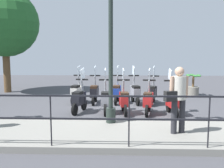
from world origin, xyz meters
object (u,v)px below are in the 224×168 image
object	(u,v)px
scooter_near_1	(148,100)
scooter_near_3	(105,99)
tree_large	(4,23)
pedestrian_with_bag	(178,95)
scooter_far_1	(135,92)
scooter_far_0	(152,93)
scooter_near_4	(79,99)
scooter_near_0	(172,101)
scooter_far_4	(77,91)
scooter_near_2	(124,100)
scooter_far_2	(117,92)
scooter_far_3	(94,92)
lamp_post_near	(111,47)
potted_palm	(193,87)

from	to	relation	value
scooter_near_1	scooter_near_3	distance (m)	1.46
scooter_near_1	tree_large	bearing A→B (deg)	68.32
pedestrian_with_bag	scooter_far_1	xyz separation A→B (m)	(4.22, 0.76, -0.60)
scooter_far_0	scooter_near_4	bearing A→B (deg)	133.39
scooter_near_0	scooter_far_1	world-z (taller)	same
scooter_far_1	scooter_far_4	world-z (taller)	same
scooter_near_2	scooter_far_2	world-z (taller)	same
scooter_far_3	scooter_far_4	xyz separation A→B (m)	(0.11, 0.75, 0.00)
pedestrian_with_bag	scooter_near_2	world-z (taller)	pedestrian_with_bag
scooter_far_0	lamp_post_near	bearing A→B (deg)	168.94
lamp_post_near	potted_palm	size ratio (longest dim) A/B	4.39
scooter_far_3	scooter_far_4	world-z (taller)	same
pedestrian_with_bag	scooter_far_4	size ratio (longest dim) A/B	1.03
pedestrian_with_bag	potted_palm	world-z (taller)	pedestrian_with_bag
tree_large	scooter_near_4	bearing A→B (deg)	-134.18
lamp_post_near	scooter_far_0	bearing A→B (deg)	-25.71
tree_large	potted_palm	size ratio (longest dim) A/B	5.06
scooter_near_1	scooter_far_0	world-z (taller)	same
potted_palm	scooter_near_4	world-z (taller)	scooter_near_4
potted_palm	scooter_far_0	distance (m)	3.03
scooter_near_0	scooter_near_3	xyz separation A→B (m)	(0.19, 2.24, 0.00)
lamp_post_near	scooter_near_3	world-z (taller)	lamp_post_near
scooter_far_3	potted_palm	bearing A→B (deg)	-65.28
pedestrian_with_bag	scooter_far_2	size ratio (longest dim) A/B	1.03
pedestrian_with_bag	scooter_far_2	world-z (taller)	pedestrian_with_bag
potted_palm	scooter_near_2	world-z (taller)	scooter_near_2
tree_large	scooter_far_0	distance (m)	8.45
potted_palm	scooter_far_4	world-z (taller)	scooter_far_4
lamp_post_near	scooter_near_1	bearing A→B (deg)	-37.07
scooter_near_0	scooter_far_1	size ratio (longest dim) A/B	1.00
lamp_post_near	scooter_far_2	world-z (taller)	lamp_post_near
scooter_near_0	scooter_near_2	xyz separation A→B (m)	(0.14, 1.60, 0.00)
pedestrian_with_bag	lamp_post_near	bearing A→B (deg)	41.16
pedestrian_with_bag	tree_large	size ratio (longest dim) A/B	0.30
pedestrian_with_bag	potted_palm	xyz separation A→B (m)	(6.17, -2.13, -0.63)
tree_large	scooter_near_4	world-z (taller)	tree_large
lamp_post_near	scooter_near_3	size ratio (longest dim) A/B	3.02
tree_large	pedestrian_with_bag	bearing A→B (deg)	-133.77
tree_large	scooter_far_1	xyz separation A→B (m)	(-2.82, -6.59, -3.11)
scooter_far_1	scooter_far_3	bearing A→B (deg)	81.17
pedestrian_with_bag	potted_palm	size ratio (longest dim) A/B	1.50
scooter_far_2	scooter_near_1	bearing A→B (deg)	-143.36
scooter_near_0	scooter_far_1	xyz separation A→B (m)	(1.87, 1.12, 0.00)
tree_large	scooter_far_4	xyz separation A→B (m)	(-2.76, -4.18, -3.11)
pedestrian_with_bag	scooter_far_3	size ratio (longest dim) A/B	1.03
pedestrian_with_bag	scooter_far_3	bearing A→B (deg)	9.71
scooter_far_0	scooter_far_4	bearing A→B (deg)	101.18
scooter_near_1	scooter_far_3	xyz separation A→B (m)	(1.71, 2.00, 0.00)
scooter_far_1	scooter_near_3	bearing A→B (deg)	135.92
potted_palm	scooter_near_1	xyz separation A→B (m)	(-3.70, 2.55, 0.04)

